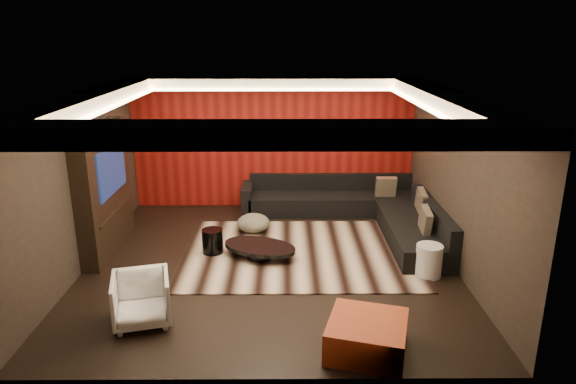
{
  "coord_description": "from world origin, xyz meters",
  "views": [
    {
      "loc": [
        0.24,
        -7.81,
        3.68
      ],
      "look_at": [
        0.3,
        0.6,
        1.05
      ],
      "focal_mm": 32.0,
      "sensor_mm": 36.0,
      "label": 1
    }
  ],
  "objects_px": {
    "orange_ottoman": "(367,336)",
    "white_side_table": "(429,261)",
    "sectional_sofa": "(359,211)",
    "coffee_table": "(260,251)",
    "drum_stool": "(213,241)",
    "armchair": "(141,299)"
  },
  "relations": [
    {
      "from": "white_side_table",
      "to": "sectional_sofa",
      "type": "height_order",
      "value": "sectional_sofa"
    },
    {
      "from": "coffee_table",
      "to": "sectional_sofa",
      "type": "xyz_separation_m",
      "value": [
        1.92,
        1.67,
        0.14
      ]
    },
    {
      "from": "orange_ottoman",
      "to": "armchair",
      "type": "xyz_separation_m",
      "value": [
        -2.86,
        0.66,
        0.14
      ]
    },
    {
      "from": "orange_ottoman",
      "to": "sectional_sofa",
      "type": "height_order",
      "value": "sectional_sofa"
    },
    {
      "from": "drum_stool",
      "to": "orange_ottoman",
      "type": "relative_size",
      "value": 0.47
    },
    {
      "from": "coffee_table",
      "to": "orange_ottoman",
      "type": "xyz_separation_m",
      "value": [
        1.41,
        -2.67,
        0.07
      ]
    },
    {
      "from": "white_side_table",
      "to": "coffee_table",
      "type": "bearing_deg",
      "value": 165.84
    },
    {
      "from": "white_side_table",
      "to": "orange_ottoman",
      "type": "xyz_separation_m",
      "value": [
        -1.27,
        -1.99,
        -0.05
      ]
    },
    {
      "from": "drum_stool",
      "to": "sectional_sofa",
      "type": "xyz_separation_m",
      "value": [
        2.74,
        1.47,
        0.03
      ]
    },
    {
      "from": "orange_ottoman",
      "to": "white_side_table",
      "type": "bearing_deg",
      "value": 57.44
    },
    {
      "from": "orange_ottoman",
      "to": "sectional_sofa",
      "type": "xyz_separation_m",
      "value": [
        0.51,
        4.34,
        0.06
      ]
    },
    {
      "from": "sectional_sofa",
      "to": "coffee_table",
      "type": "bearing_deg",
      "value": -138.95
    },
    {
      "from": "drum_stool",
      "to": "white_side_table",
      "type": "distance_m",
      "value": 3.61
    },
    {
      "from": "coffee_table",
      "to": "sectional_sofa",
      "type": "relative_size",
      "value": 0.35
    },
    {
      "from": "white_side_table",
      "to": "armchair",
      "type": "bearing_deg",
      "value": -162.11
    },
    {
      "from": "white_side_table",
      "to": "sectional_sofa",
      "type": "xyz_separation_m",
      "value": [
        -0.77,
        2.34,
        0.01
      ]
    },
    {
      "from": "white_side_table",
      "to": "armchair",
      "type": "distance_m",
      "value": 4.35
    },
    {
      "from": "coffee_table",
      "to": "white_side_table",
      "type": "distance_m",
      "value": 2.77
    },
    {
      "from": "drum_stool",
      "to": "sectional_sofa",
      "type": "distance_m",
      "value": 3.11
    },
    {
      "from": "coffee_table",
      "to": "armchair",
      "type": "xyz_separation_m",
      "value": [
        -1.45,
        -2.01,
        0.21
      ]
    },
    {
      "from": "coffee_table",
      "to": "armchair",
      "type": "height_order",
      "value": "armchair"
    },
    {
      "from": "white_side_table",
      "to": "orange_ottoman",
      "type": "height_order",
      "value": "white_side_table"
    }
  ]
}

